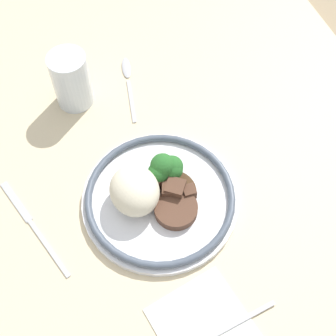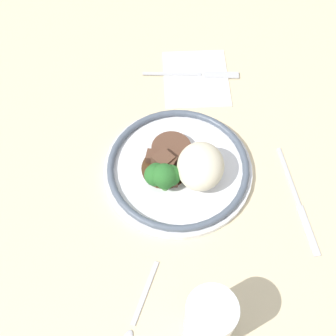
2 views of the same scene
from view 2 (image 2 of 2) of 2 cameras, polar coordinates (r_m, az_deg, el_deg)
ground_plane at (r=0.83m, az=2.67°, el=-4.85°), size 8.00×8.00×0.00m
dining_table at (r=0.81m, az=2.72°, el=-4.28°), size 1.27×1.02×0.04m
napkin at (r=0.96m, az=3.43°, el=10.86°), size 0.17×0.16×0.00m
plate at (r=0.80m, az=1.46°, el=0.01°), size 0.26×0.26×0.08m
juice_glass at (r=0.68m, az=5.03°, el=-18.12°), size 0.07×0.07×0.11m
fork at (r=0.96m, az=3.96°, el=11.30°), size 0.04×0.19×0.00m
knife at (r=0.82m, az=15.59°, el=-4.12°), size 0.20×0.08×0.00m
spoon at (r=0.72m, az=-4.73°, el=-19.52°), size 0.16×0.04×0.01m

